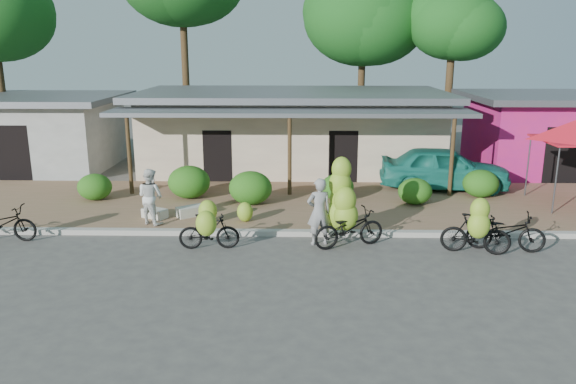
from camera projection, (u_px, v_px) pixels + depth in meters
name	position (u px, v px, depth m)	size (l,w,h in m)	color
ground	(285.00, 262.00, 13.91)	(100.00, 100.00, 0.00)	#4C4946
sidewalk	(289.00, 204.00, 18.74)	(60.00, 6.00, 0.12)	#92674F
curb	(287.00, 233.00, 15.83)	(60.00, 0.25, 0.15)	#A8A399
shop_main	(292.00, 130.00, 24.06)	(13.00, 8.50, 3.35)	beige
shop_pink	(538.00, 131.00, 23.90)	(6.00, 6.00, 3.25)	#D32069
shop_grey	(39.00, 131.00, 24.38)	(7.00, 6.00, 3.15)	#ADACA7
tree_center_right	(359.00, 16.00, 28.24)	(6.07, 6.02, 9.00)	#4D371F
tree_near_right	(449.00, 22.00, 26.31)	(4.40, 4.22, 7.95)	#4D371F
hedge_0	(95.00, 187.00, 18.97)	(1.15, 1.04, 0.90)	#185012
hedge_1	(189.00, 182.00, 19.19)	(1.44, 1.29, 1.12)	#185012
hedge_2	(250.00, 188.00, 18.42)	(1.42, 1.28, 1.11)	#185012
hedge_3	(337.00, 187.00, 19.00)	(1.12, 1.01, 0.87)	#185012
hedge_4	(415.00, 191.00, 18.46)	(1.12, 1.00, 0.87)	#185012
hedge_5	(481.00, 184.00, 19.33)	(1.22, 1.10, 0.95)	#185012
bike_far_left	(0.00, 222.00, 15.17)	(1.90, 1.24, 1.42)	black
bike_left	(209.00, 230.00, 14.55)	(1.62, 1.15, 1.24)	black
bike_center	(345.00, 213.00, 14.95)	(2.08, 1.50, 2.34)	black
bike_right	(476.00, 230.00, 14.18)	(1.81, 1.31, 1.64)	black
bike_far_right	(506.00, 232.00, 14.56)	(2.07, 1.09, 1.03)	black
loose_banana_a	(208.00, 211.00, 16.52)	(0.55, 0.47, 0.69)	#81AB2A
loose_banana_b	(245.00, 212.00, 16.64)	(0.48, 0.40, 0.59)	#81AB2A
loose_banana_c	(343.00, 216.00, 16.25)	(0.47, 0.40, 0.59)	#81AB2A
sack_near	(191.00, 211.00, 17.23)	(0.85, 0.40, 0.30)	beige
sack_far	(155.00, 213.00, 17.06)	(0.75, 0.38, 0.28)	beige
vendor	(319.00, 212.00, 14.93)	(0.67, 0.44, 1.83)	gray
bystander	(150.00, 196.00, 16.33)	(0.80, 0.62, 1.65)	silver
teal_van	(444.00, 168.00, 20.34)	(1.85, 4.60, 1.57)	#1B7A6B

